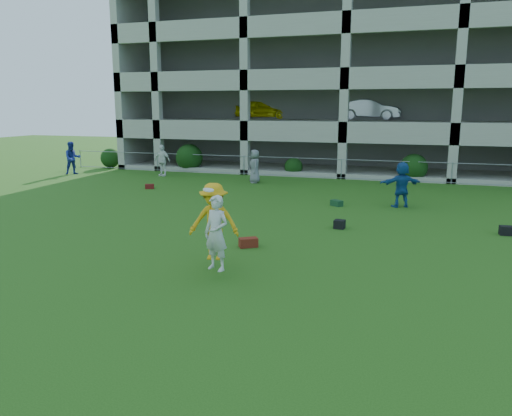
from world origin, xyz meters
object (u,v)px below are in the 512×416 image
(bystander_d, at_px, (402,185))
(parking_garage, at_px, (362,80))
(frisbee_contest, at_px, (214,224))
(bystander_b, at_px, (162,160))
(bystander_a, at_px, (72,158))
(crate_d, at_px, (339,224))
(bystander_c, at_px, (255,166))

(bystander_d, bearing_deg, parking_garage, -103.79)
(frisbee_contest, bearing_deg, bystander_b, 122.83)
(bystander_a, distance_m, bystander_b, 5.75)
(crate_d, bearing_deg, bystander_d, 68.00)
(bystander_c, bearing_deg, parking_garage, 131.86)
(bystander_a, height_order, bystander_b, bystander_a)
(frisbee_contest, bearing_deg, crate_d, 66.91)
(crate_d, relative_size, frisbee_contest, 0.17)
(bystander_b, height_order, bystander_c, bystander_b)
(frisbee_contest, xyz_separation_m, parking_garage, (0.56, 26.19, 4.78))
(bystander_c, xyz_separation_m, bystander_d, (7.97, -4.49, 0.04))
(bystander_a, relative_size, parking_garage, 0.07)
(bystander_c, bearing_deg, bystander_d, 32.92)
(bystander_d, height_order, parking_garage, parking_garage)
(bystander_a, xyz_separation_m, bystander_b, (5.65, 1.08, -0.07))
(bystander_d, relative_size, frisbee_contest, 0.95)
(crate_d, bearing_deg, parking_garage, 94.96)
(bystander_b, relative_size, bystander_d, 0.98)
(bystander_b, distance_m, frisbee_contest, 18.40)
(bystander_b, relative_size, parking_garage, 0.06)
(bystander_b, height_order, frisbee_contest, frisbee_contest)
(parking_garage, bearing_deg, crate_d, -85.04)
(bystander_a, bearing_deg, bystander_d, -60.64)
(parking_garage, bearing_deg, bystander_a, -143.87)
(crate_d, xyz_separation_m, frisbee_contest, (-2.35, -5.52, 1.09))
(crate_d, bearing_deg, frisbee_contest, -113.09)
(bystander_d, bearing_deg, frisbee_contest, 40.83)
(bystander_d, bearing_deg, bystander_a, -38.74)
(bystander_c, bearing_deg, bystander_b, -125.64)
(bystander_c, xyz_separation_m, frisbee_contest, (3.76, -14.59, 0.32))
(bystander_a, distance_m, crate_d, 20.05)
(bystander_a, distance_m, bystander_c, 11.86)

